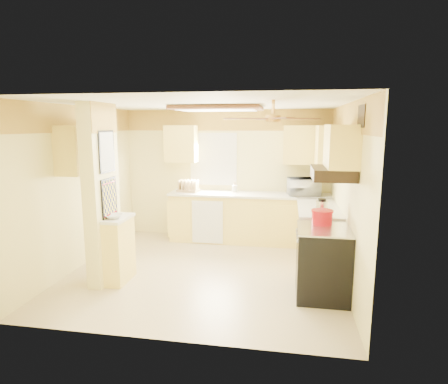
% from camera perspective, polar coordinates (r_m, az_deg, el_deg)
% --- Properties ---
extents(floor, '(4.00, 4.00, 0.00)m').
position_cam_1_polar(floor, '(5.86, -2.80, -11.96)').
color(floor, tan).
rests_on(floor, ground).
extents(ceiling, '(4.00, 4.00, 0.00)m').
position_cam_1_polar(ceiling, '(5.44, -3.03, 13.26)').
color(ceiling, white).
rests_on(ceiling, wall_back).
extents(wall_back, '(4.00, 0.00, 4.00)m').
position_cam_1_polar(wall_back, '(7.36, 0.32, 2.69)').
color(wall_back, '#F4E695').
rests_on(wall_back, floor).
extents(wall_front, '(4.00, 0.00, 4.00)m').
position_cam_1_polar(wall_front, '(3.72, -9.31, -4.81)').
color(wall_front, '#F4E695').
rests_on(wall_front, floor).
extents(wall_left, '(0.00, 3.80, 3.80)m').
position_cam_1_polar(wall_left, '(6.26, -21.09, 0.70)').
color(wall_left, '#F4E695').
rests_on(wall_left, floor).
extents(wall_right, '(0.00, 3.80, 3.80)m').
position_cam_1_polar(wall_right, '(5.44, 18.11, -0.45)').
color(wall_right, '#F4E695').
rests_on(wall_right, floor).
extents(wallpaper_border, '(4.00, 0.02, 0.40)m').
position_cam_1_polar(wallpaper_border, '(7.28, 0.30, 10.90)').
color(wallpaper_border, '#FFCE4B').
rests_on(wallpaper_border, wall_back).
extents(partition_column, '(0.20, 0.70, 2.50)m').
position_cam_1_polar(partition_column, '(5.47, -18.15, -0.40)').
color(partition_column, '#F4E695').
rests_on(partition_column, floor).
extents(partition_ledge, '(0.25, 0.55, 0.90)m').
position_cam_1_polar(partition_ledge, '(5.57, -15.67, -8.60)').
color(partition_ledge, '#FEE964').
rests_on(partition_ledge, floor).
extents(ledge_top, '(0.28, 0.58, 0.04)m').
position_cam_1_polar(ledge_top, '(5.44, -15.90, -3.90)').
color(ledge_top, white).
rests_on(ledge_top, partition_ledge).
extents(lower_cabinets_back, '(3.00, 0.60, 0.90)m').
position_cam_1_polar(lower_cabinets_back, '(7.15, 3.89, -4.08)').
color(lower_cabinets_back, '#FEE964').
rests_on(lower_cabinets_back, floor).
extents(lower_cabinets_right, '(0.60, 1.40, 0.90)m').
position_cam_1_polar(lower_cabinets_right, '(6.17, 14.14, -6.67)').
color(lower_cabinets_right, '#FEE964').
rests_on(lower_cabinets_right, floor).
extents(countertop_back, '(3.04, 0.64, 0.04)m').
position_cam_1_polar(countertop_back, '(7.04, 3.92, -0.39)').
color(countertop_back, white).
rests_on(countertop_back, lower_cabinets_back).
extents(countertop_right, '(0.64, 1.44, 0.04)m').
position_cam_1_polar(countertop_right, '(6.05, 14.24, -2.41)').
color(countertop_right, white).
rests_on(countertop_right, lower_cabinets_right).
extents(dishwasher_panel, '(0.58, 0.02, 0.80)m').
position_cam_1_polar(dishwasher_panel, '(6.97, -2.55, -4.61)').
color(dishwasher_panel, white).
rests_on(dishwasher_panel, lower_cabinets_back).
extents(window, '(0.92, 0.02, 1.02)m').
position_cam_1_polar(window, '(7.36, -1.62, 5.04)').
color(window, white).
rests_on(window, wall_back).
extents(upper_cab_back_left, '(0.60, 0.35, 0.70)m').
position_cam_1_polar(upper_cab_back_left, '(7.32, -6.53, 7.31)').
color(upper_cab_back_left, '#FEE964').
rests_on(upper_cab_back_left, wall_back).
extents(upper_cab_back_right, '(0.90, 0.35, 0.70)m').
position_cam_1_polar(upper_cab_back_right, '(7.04, 12.73, 7.02)').
color(upper_cab_back_right, '#FEE964').
rests_on(upper_cab_back_right, wall_back).
extents(upper_cab_right, '(0.35, 1.00, 0.70)m').
position_cam_1_polar(upper_cab_right, '(6.59, 15.34, 6.71)').
color(upper_cab_right, '#FEE964').
rests_on(upper_cab_right, wall_right).
extents(upper_cab_left_wall, '(0.35, 0.75, 0.70)m').
position_cam_1_polar(upper_cab_left_wall, '(5.89, -21.23, 6.03)').
color(upper_cab_left_wall, '#FEE964').
rests_on(upper_cab_left_wall, wall_left).
extents(upper_cab_over_stove, '(0.35, 0.76, 0.52)m').
position_cam_1_polar(upper_cab_over_stove, '(4.80, 17.43, 6.66)').
color(upper_cab_over_stove, '#FEE964').
rests_on(upper_cab_over_stove, wall_right).
extents(stove, '(0.68, 0.77, 0.92)m').
position_cam_1_polar(stove, '(5.08, 14.76, -10.27)').
color(stove, black).
rests_on(stove, floor).
extents(range_hood, '(0.50, 0.76, 0.14)m').
position_cam_1_polar(range_hood, '(4.81, 16.22, 2.79)').
color(range_hood, black).
rests_on(range_hood, upper_cab_over_stove).
extents(poster_menu, '(0.02, 0.42, 0.57)m').
position_cam_1_polar(poster_menu, '(5.34, -17.44, 5.90)').
color(poster_menu, black).
rests_on(poster_menu, partition_column).
extents(poster_nashville, '(0.02, 0.42, 0.57)m').
position_cam_1_polar(poster_nashville, '(5.42, -17.08, -0.96)').
color(poster_nashville, black).
rests_on(poster_nashville, partition_column).
extents(ceiling_light_panel, '(1.35, 0.95, 0.06)m').
position_cam_1_polar(ceiling_light_panel, '(5.90, -0.96, 12.59)').
color(ceiling_light_panel, brown).
rests_on(ceiling_light_panel, ceiling).
extents(ceiling_fan, '(1.15, 1.15, 0.26)m').
position_cam_1_polar(ceiling_fan, '(4.60, 7.48, 11.10)').
color(ceiling_fan, gold).
rests_on(ceiling_fan, ceiling).
extents(vent_grate, '(0.02, 0.40, 0.25)m').
position_cam_1_polar(vent_grate, '(4.47, 20.26, 10.78)').
color(vent_grate, black).
rests_on(vent_grate, wall_right).
extents(microwave, '(0.62, 0.47, 0.31)m').
position_cam_1_polar(microwave, '(6.98, 12.07, 0.80)').
color(microwave, white).
rests_on(microwave, countertop_back).
extents(bowl, '(0.27, 0.27, 0.06)m').
position_cam_1_polar(bowl, '(5.37, -16.39, -3.58)').
color(bowl, white).
rests_on(bowl, ledge_top).
extents(dutch_oven, '(0.29, 0.29, 0.19)m').
position_cam_1_polar(dutch_oven, '(5.10, 14.72, -3.70)').
color(dutch_oven, '#A40A13').
rests_on(dutch_oven, stove).
extents(kettle, '(0.17, 0.17, 0.26)m').
position_cam_1_polar(kettle, '(5.41, 14.68, -2.40)').
color(kettle, silver).
rests_on(kettle, countertop_right).
extents(dish_rack, '(0.42, 0.33, 0.22)m').
position_cam_1_polar(dish_rack, '(7.24, -5.46, 0.70)').
color(dish_rack, tan).
rests_on(dish_rack, countertop_back).
extents(utensil_crock, '(0.10, 0.10, 0.20)m').
position_cam_1_polar(utensil_crock, '(7.18, 1.64, 0.54)').
color(utensil_crock, white).
rests_on(utensil_crock, countertop_back).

